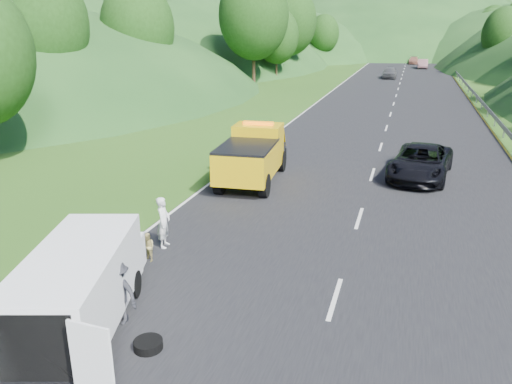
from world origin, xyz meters
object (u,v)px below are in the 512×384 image
(suitcase, at_px, (127,226))
(white_van, at_px, (80,285))
(tow_truck, at_px, (253,155))
(worker, at_px, (121,323))
(passing_suv, at_px, (419,178))
(spare_tire, at_px, (149,349))
(woman, at_px, (165,247))
(child, at_px, (149,261))

(suitcase, bearing_deg, white_van, -69.15)
(tow_truck, xyz_separation_m, worker, (0.41, -11.93, -1.25))
(suitcase, relative_size, passing_suv, 0.11)
(spare_tire, bearing_deg, white_van, 171.22)
(white_van, height_order, passing_suv, white_van)
(tow_truck, distance_m, suitcase, 7.56)
(passing_suv, bearing_deg, woman, -118.82)
(worker, bearing_deg, spare_tire, -27.06)
(passing_suv, bearing_deg, spare_tire, -102.34)
(suitcase, bearing_deg, tow_truck, 72.61)
(white_van, distance_m, woman, 4.84)
(tow_truck, distance_m, white_van, 12.37)
(child, xyz_separation_m, worker, (0.96, -3.15, 0.00))
(woman, relative_size, suitcase, 2.70)
(tow_truck, height_order, worker, tow_truck)
(white_van, height_order, spare_tire, white_van)
(tow_truck, height_order, suitcase, tow_truck)
(child, bearing_deg, tow_truck, 111.78)
(passing_suv, bearing_deg, white_van, -108.42)
(child, relative_size, passing_suv, 0.17)
(child, relative_size, worker, 0.56)
(white_van, bearing_deg, spare_tire, -25.80)
(tow_truck, xyz_separation_m, child, (-0.55, -8.78, -1.25))
(white_van, height_order, woman, white_van)
(worker, bearing_deg, suitcase, 124.30)
(white_van, bearing_deg, passing_suv, 46.51)
(child, bearing_deg, worker, -47.74)
(worker, distance_m, suitcase, 5.47)
(child, distance_m, spare_tire, 4.40)
(child, distance_m, passing_suv, 14.00)
(woman, bearing_deg, white_van, 174.72)
(woman, relative_size, passing_suv, 0.31)
(worker, bearing_deg, woman, 108.18)
(tow_truck, bearing_deg, woman, -98.64)
(tow_truck, distance_m, passing_suv, 7.92)
(suitcase, bearing_deg, worker, -60.89)
(tow_truck, bearing_deg, child, -97.97)
(woman, xyz_separation_m, child, (0.02, -1.10, 0.00))
(suitcase, distance_m, passing_suv, 13.81)
(worker, height_order, spare_tire, worker)
(woman, bearing_deg, tow_truck, -13.29)
(tow_truck, xyz_separation_m, suitcase, (-2.24, -7.16, -0.94))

